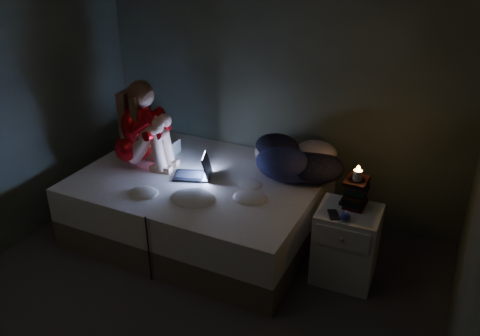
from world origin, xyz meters
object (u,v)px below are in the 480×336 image
Objects in this scene: woman at (131,123)px; candle at (358,173)px; phone at (333,214)px; bed at (200,204)px; laptop at (191,165)px; nightstand at (346,245)px.

candle is at bearing -6.45° from woman.
phone is at bearing -12.42° from woman.
bed is 0.41m from laptop.
bed is 1.39m from nightstand.
nightstand is (1.38, -0.08, 0.03)m from bed.
nightstand is 7.86× the size of candle.
phone is (1.28, -0.20, 0.35)m from bed.
nightstand is 0.61m from candle.
laptop is 1.46m from candle.
bed is 1.34m from phone.
nightstand is 0.36m from phone.
nightstand is (1.43, -0.04, -0.38)m from laptop.
bed is at bearing 146.68° from phone.
laptop is at bearing 148.69° from phone.
bed is 14.96× the size of phone.
laptop is 4.05× the size of candle.
woman is at bearing -178.60° from candle.
laptop is (0.62, 0.00, -0.29)m from woman.
woman is 10.23× the size of candle.
bed is at bearing 174.02° from nightstand.
laptop is at bearing -178.13° from candle.
laptop is 1.48m from nightstand.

